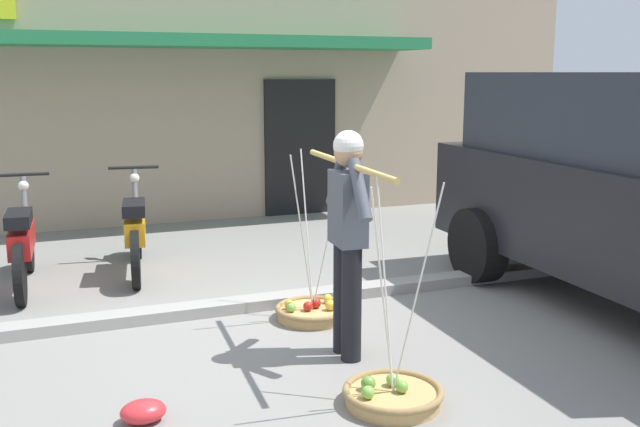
{
  "coord_description": "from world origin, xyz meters",
  "views": [
    {
      "loc": [
        -1.83,
        -5.38,
        2.1
      ],
      "look_at": [
        0.53,
        0.6,
        0.85
      ],
      "focal_mm": 40.9,
      "sensor_mm": 36.0,
      "label": 1
    }
  ],
  "objects_px": {
    "fruit_vendor": "(348,229)",
    "motorcycle_nearest_shop": "(23,243)",
    "fruit_basket_right_side": "(392,394)",
    "motorcycle_second_in_row": "(136,231)",
    "plastic_litter_bag": "(143,411)",
    "fruit_basket_left_side": "(313,310)"
  },
  "relations": [
    {
      "from": "fruit_vendor",
      "to": "fruit_basket_right_side",
      "type": "height_order",
      "value": "fruit_vendor"
    },
    {
      "from": "fruit_basket_right_side",
      "to": "fruit_basket_left_side",
      "type": "bearing_deg",
      "value": 86.07
    },
    {
      "from": "motorcycle_nearest_shop",
      "to": "motorcycle_second_in_row",
      "type": "xyz_separation_m",
      "value": [
        1.1,
        0.16,
        0.0
      ]
    },
    {
      "from": "fruit_basket_right_side",
      "to": "motorcycle_nearest_shop",
      "type": "distance_m",
      "value": 4.27
    },
    {
      "from": "plastic_litter_bag",
      "to": "fruit_basket_left_side",
      "type": "bearing_deg",
      "value": 40.35
    },
    {
      "from": "fruit_basket_left_side",
      "to": "motorcycle_second_in_row",
      "type": "height_order",
      "value": "fruit_basket_left_side"
    },
    {
      "from": "fruit_vendor",
      "to": "motorcycle_nearest_shop",
      "type": "bearing_deg",
      "value": 129.12
    },
    {
      "from": "fruit_vendor",
      "to": "motorcycle_second_in_row",
      "type": "distance_m",
      "value": 3.2
    },
    {
      "from": "motorcycle_nearest_shop",
      "to": "plastic_litter_bag",
      "type": "bearing_deg",
      "value": -78.49
    },
    {
      "from": "fruit_vendor",
      "to": "fruit_basket_left_side",
      "type": "height_order",
      "value": "fruit_vendor"
    },
    {
      "from": "plastic_litter_bag",
      "to": "motorcycle_nearest_shop",
      "type": "bearing_deg",
      "value": 101.51
    },
    {
      "from": "motorcycle_nearest_shop",
      "to": "fruit_vendor",
      "type": "bearing_deg",
      "value": -50.88
    },
    {
      "from": "fruit_basket_right_side",
      "to": "plastic_litter_bag",
      "type": "bearing_deg",
      "value": 167.23
    },
    {
      "from": "motorcycle_nearest_shop",
      "to": "plastic_litter_bag",
      "type": "distance_m",
      "value": 3.39
    },
    {
      "from": "fruit_vendor",
      "to": "motorcycle_nearest_shop",
      "type": "xyz_separation_m",
      "value": [
        -2.25,
        2.77,
        -0.53
      ]
    },
    {
      "from": "fruit_vendor",
      "to": "motorcycle_second_in_row",
      "type": "relative_size",
      "value": 0.96
    },
    {
      "from": "plastic_litter_bag",
      "to": "motorcycle_second_in_row",
      "type": "bearing_deg",
      "value": 82.85
    },
    {
      "from": "motorcycle_second_in_row",
      "to": "plastic_litter_bag",
      "type": "xyz_separation_m",
      "value": [
        -0.43,
        -3.46,
        -0.38
      ]
    },
    {
      "from": "motorcycle_nearest_shop",
      "to": "motorcycle_second_in_row",
      "type": "bearing_deg",
      "value": 8.47
    },
    {
      "from": "fruit_basket_left_side",
      "to": "motorcycle_nearest_shop",
      "type": "distance_m",
      "value": 3.02
    },
    {
      "from": "fruit_basket_right_side",
      "to": "motorcycle_nearest_shop",
      "type": "relative_size",
      "value": 0.8
    },
    {
      "from": "fruit_vendor",
      "to": "plastic_litter_bag",
      "type": "distance_m",
      "value": 1.9
    }
  ]
}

